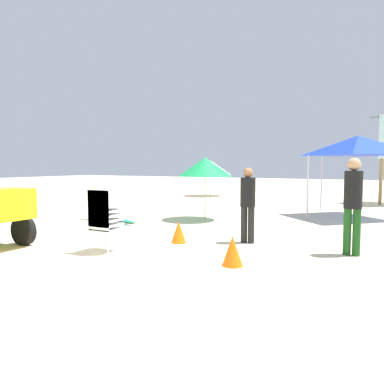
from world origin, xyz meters
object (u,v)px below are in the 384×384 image
(stacked_plastic_chairs, at_px, (103,214))
(surfboard_pile, at_px, (111,217))
(traffic_cone_near, at_px, (232,251))
(lifeguard_near_center, at_px, (248,200))
(lifeguard_near_left, at_px, (353,199))
(traffic_cone_far, at_px, (179,232))
(beach_umbrella_far, at_px, (211,168))
(beach_umbrella_left, at_px, (205,167))
(popup_canopy, at_px, (358,146))

(stacked_plastic_chairs, xyz_separation_m, surfboard_pile, (-2.48, 3.06, -0.62))
(stacked_plastic_chairs, xyz_separation_m, traffic_cone_near, (2.50, 0.33, -0.49))
(lifeguard_near_center, relative_size, traffic_cone_near, 3.21)
(lifeguard_near_left, bearing_deg, traffic_cone_near, -134.30)
(traffic_cone_far, bearing_deg, beach_umbrella_far, 112.20)
(lifeguard_near_center, relative_size, beach_umbrella_far, 0.74)
(stacked_plastic_chairs, bearing_deg, traffic_cone_near, 7.47)
(beach_umbrella_far, xyz_separation_m, traffic_cone_far, (4.52, -11.08, -1.29))
(beach_umbrella_far, bearing_deg, lifeguard_near_left, -53.11)
(lifeguard_near_center, bearing_deg, surfboard_pile, 168.76)
(surfboard_pile, distance_m, beach_umbrella_left, 3.19)
(lifeguard_near_left, distance_m, traffic_cone_near, 2.51)
(lifeguard_near_center, distance_m, traffic_cone_near, 1.98)
(traffic_cone_near, bearing_deg, stacked_plastic_chairs, -172.53)
(beach_umbrella_left, relative_size, beach_umbrella_far, 0.87)
(traffic_cone_far, bearing_deg, lifeguard_near_left, 9.79)
(popup_canopy, height_order, traffic_cone_near, popup_canopy)
(lifeguard_near_left, relative_size, lifeguard_near_center, 1.11)
(stacked_plastic_chairs, distance_m, lifeguard_near_center, 3.01)
(surfboard_pile, distance_m, lifeguard_near_left, 6.78)
(popup_canopy, distance_m, beach_umbrella_far, 9.18)
(popup_canopy, distance_m, beach_umbrella_left, 4.88)
(lifeguard_near_left, bearing_deg, lifeguard_near_center, 176.67)
(lifeguard_near_center, height_order, popup_canopy, popup_canopy)
(lifeguard_near_center, xyz_separation_m, traffic_cone_near, (0.40, -1.82, -0.67))
(traffic_cone_far, bearing_deg, beach_umbrella_left, 106.72)
(beach_umbrella_left, relative_size, traffic_cone_near, 3.78)
(beach_umbrella_left, bearing_deg, surfboard_pile, -145.13)
(stacked_plastic_chairs, height_order, beach_umbrella_left, beach_umbrella_left)
(stacked_plastic_chairs, xyz_separation_m, traffic_cone_far, (0.80, 1.45, -0.51))
(surfboard_pile, height_order, beach_umbrella_far, beach_umbrella_far)
(surfboard_pile, relative_size, beach_umbrella_left, 1.29)
(popup_canopy, xyz_separation_m, traffic_cone_near, (-1.34, -7.06, -2.02))
(beach_umbrella_left, bearing_deg, lifeguard_near_left, -31.40)
(lifeguard_near_center, distance_m, popup_canopy, 5.68)
(traffic_cone_near, bearing_deg, beach_umbrella_far, 117.00)
(popup_canopy, xyz_separation_m, traffic_cone_far, (-3.04, -5.93, -2.04))
(lifeguard_near_left, bearing_deg, beach_umbrella_left, 148.60)
(lifeguard_near_center, xyz_separation_m, beach_umbrella_far, (-5.82, 10.38, 0.60))
(surfboard_pile, xyz_separation_m, popup_canopy, (6.32, 4.32, 2.15))
(traffic_cone_near, bearing_deg, surfboard_pile, 151.20)
(stacked_plastic_chairs, distance_m, traffic_cone_near, 2.57)
(popup_canopy, distance_m, traffic_cone_far, 6.97)
(lifeguard_near_center, bearing_deg, traffic_cone_near, -77.74)
(traffic_cone_near, bearing_deg, traffic_cone_far, 146.43)
(lifeguard_near_left, distance_m, beach_umbrella_far, 13.14)
(beach_umbrella_far, bearing_deg, traffic_cone_near, -63.00)
(stacked_plastic_chairs, relative_size, traffic_cone_far, 2.75)
(beach_umbrella_far, bearing_deg, beach_umbrella_left, -65.66)
(lifeguard_near_left, distance_m, lifeguard_near_center, 2.07)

